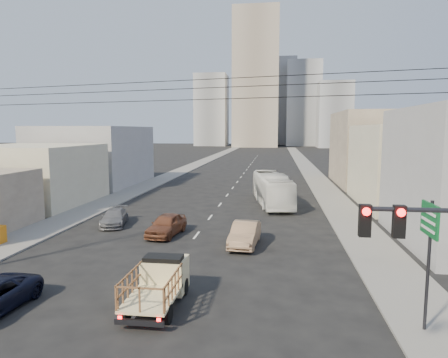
% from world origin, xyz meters
% --- Properties ---
extents(ground, '(420.00, 420.00, 0.00)m').
position_xyz_m(ground, '(0.00, 0.00, 0.00)').
color(ground, black).
rests_on(ground, ground).
extents(sidewalk_left, '(3.50, 180.00, 0.12)m').
position_xyz_m(sidewalk_left, '(-11.75, 70.00, 0.06)').
color(sidewalk_left, gray).
rests_on(sidewalk_left, ground).
extents(sidewalk_right, '(3.50, 180.00, 0.12)m').
position_xyz_m(sidewalk_right, '(11.75, 70.00, 0.06)').
color(sidewalk_right, gray).
rests_on(sidewalk_right, ground).
extents(lane_dashes, '(0.15, 104.00, 0.01)m').
position_xyz_m(lane_dashes, '(0.00, 53.00, 0.01)').
color(lane_dashes, silver).
rests_on(lane_dashes, ground).
extents(flatbed_pickup, '(1.95, 4.41, 1.90)m').
position_xyz_m(flatbed_pickup, '(0.66, 2.50, 1.09)').
color(flatbed_pickup, beige).
rests_on(flatbed_pickup, ground).
extents(city_bus, '(4.51, 11.67, 3.17)m').
position_xyz_m(city_bus, '(5.22, 26.86, 1.59)').
color(city_bus, white).
rests_on(city_bus, ground).
extents(sedan_brown, '(2.34, 4.68, 1.53)m').
position_xyz_m(sedan_brown, '(-2.14, 13.76, 0.77)').
color(sedan_brown, brown).
rests_on(sedan_brown, ground).
extents(sedan_tan, '(1.94, 4.71, 1.52)m').
position_xyz_m(sedan_tan, '(3.65, 11.95, 0.76)').
color(sedan_tan, '#9E7A5C').
rests_on(sedan_tan, ground).
extents(sedan_grey, '(2.72, 4.63, 1.26)m').
position_xyz_m(sedan_grey, '(-7.08, 16.17, 0.63)').
color(sedan_grey, slate).
rests_on(sedan_grey, ground).
extents(traffic_signal, '(3.23, 0.35, 6.00)m').
position_xyz_m(traffic_signal, '(9.77, -3.51, 4.08)').
color(traffic_signal, '#2D2D33').
rests_on(traffic_signal, ground).
extents(green_sign, '(0.18, 1.60, 5.00)m').
position_xyz_m(green_sign, '(11.16, 1.50, 3.74)').
color(green_sign, '#2D2D33').
rests_on(green_sign, ground).
extents(overhead_wires, '(23.01, 5.02, 0.72)m').
position_xyz_m(overhead_wires, '(0.00, 1.50, 8.97)').
color(overhead_wires, black).
rests_on(overhead_wires, ground).
extents(bldg_right_mid, '(11.00, 14.00, 8.00)m').
position_xyz_m(bldg_right_mid, '(19.50, 28.00, 4.00)').
color(bldg_right_mid, beige).
rests_on(bldg_right_mid, ground).
extents(bldg_right_far, '(12.00, 16.00, 10.00)m').
position_xyz_m(bldg_right_far, '(20.00, 44.00, 5.00)').
color(bldg_right_far, gray).
rests_on(bldg_right_far, ground).
extents(bldg_left_mid, '(11.00, 12.00, 6.00)m').
position_xyz_m(bldg_left_mid, '(-19.00, 24.00, 3.00)').
color(bldg_left_mid, beige).
rests_on(bldg_left_mid, ground).
extents(bldg_left_far, '(12.00, 16.00, 8.00)m').
position_xyz_m(bldg_left_far, '(-19.50, 39.00, 4.00)').
color(bldg_left_far, '#979699').
rests_on(bldg_left_far, ground).
extents(high_rise_tower, '(20.00, 20.00, 60.00)m').
position_xyz_m(high_rise_tower, '(-4.00, 170.00, 30.00)').
color(high_rise_tower, '#A0907C').
rests_on(high_rise_tower, ground).
extents(midrise_ne, '(16.00, 16.00, 40.00)m').
position_xyz_m(midrise_ne, '(18.00, 185.00, 20.00)').
color(midrise_ne, gray).
rests_on(midrise_ne, ground).
extents(midrise_nw, '(15.00, 15.00, 34.00)m').
position_xyz_m(midrise_nw, '(-26.00, 180.00, 17.00)').
color(midrise_nw, gray).
rests_on(midrise_nw, ground).
extents(midrise_back, '(18.00, 18.00, 44.00)m').
position_xyz_m(midrise_back, '(6.00, 200.00, 22.00)').
color(midrise_back, '#979699').
rests_on(midrise_back, ground).
extents(midrise_east, '(14.00, 14.00, 28.00)m').
position_xyz_m(midrise_east, '(30.00, 165.00, 14.00)').
color(midrise_east, gray).
rests_on(midrise_east, ground).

